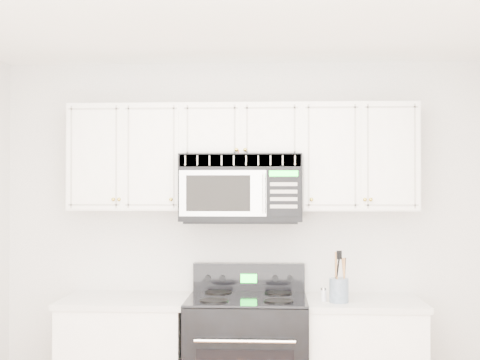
{
  "coord_description": "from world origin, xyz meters",
  "views": [
    {
      "loc": [
        0.23,
        -3.15,
        1.68
      ],
      "look_at": [
        0.0,
        1.3,
        1.73
      ],
      "focal_mm": 50.0,
      "sensor_mm": 36.0,
      "label": 1
    }
  ],
  "objects": [
    {
      "name": "upper_cabinets",
      "position": [
        -0.0,
        1.58,
        1.93
      ],
      "size": [
        2.44,
        0.37,
        0.75
      ],
      "color": "white",
      "rests_on": "ground"
    },
    {
      "name": "utensil_crock",
      "position": [
        0.66,
        1.31,
        1.01
      ],
      "size": [
        0.13,
        0.13,
        0.34
      ],
      "color": "slate",
      "rests_on": "base_cabinet_right"
    },
    {
      "name": "shaker_pepper",
      "position": [
        0.64,
        1.28,
        0.98
      ],
      "size": [
        0.05,
        0.05,
        0.11
      ],
      "color": "silver",
      "rests_on": "base_cabinet_right"
    },
    {
      "name": "room",
      "position": [
        0.0,
        0.0,
        1.3
      ],
      "size": [
        3.51,
        3.51,
        2.61
      ],
      "color": "brown",
      "rests_on": "ground"
    },
    {
      "name": "shaker_salt",
      "position": [
        0.56,
        1.35,
        0.97
      ],
      "size": [
        0.04,
        0.04,
        0.09
      ],
      "color": "silver",
      "rests_on": "base_cabinet_right"
    },
    {
      "name": "microwave",
      "position": [
        -0.0,
        1.53,
        1.68
      ],
      "size": [
        0.84,
        0.47,
        0.46
      ],
      "color": "black",
      "rests_on": "ground"
    }
  ]
}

